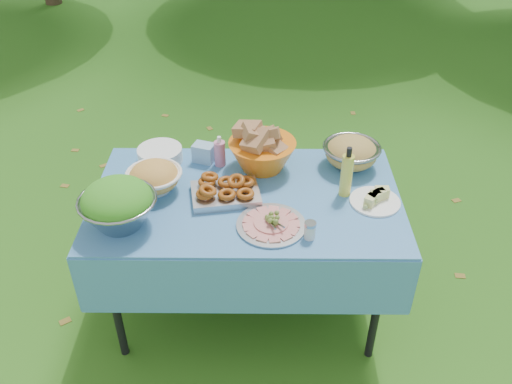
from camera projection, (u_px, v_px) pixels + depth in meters
ground at (248, 306)px, 3.02m from camera, size 80.00×80.00×0.00m
picnic_table at (247, 255)px, 2.80m from camera, size 1.46×0.86×0.76m
salad_bowl at (118, 204)px, 2.34m from camera, size 0.43×0.43×0.22m
pasta_bowl_white at (154, 177)px, 2.57m from camera, size 0.30×0.30×0.15m
plate_stack at (160, 155)px, 2.80m from camera, size 0.24×0.24×0.08m
wipes_box at (204, 153)px, 2.80m from camera, size 0.13×0.11×0.10m
sanitizer_bottle at (220, 151)px, 2.75m from camera, size 0.07×0.07×0.16m
bread_bowl at (262, 148)px, 2.71m from camera, size 0.41×0.41×0.23m
pasta_bowl_steel at (351, 152)px, 2.75m from camera, size 0.32×0.32×0.15m
fried_tray at (225, 191)px, 2.54m from camera, size 0.35×0.27×0.07m
charcuterie_platter at (271, 220)px, 2.37m from camera, size 0.31×0.31×0.07m
oil_bottle at (347, 172)px, 2.51m from camera, size 0.07×0.07×0.26m
cheese_plate at (376, 197)px, 2.51m from camera, size 0.26×0.26×0.06m
shaker at (310, 230)px, 2.30m from camera, size 0.06×0.06×0.08m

